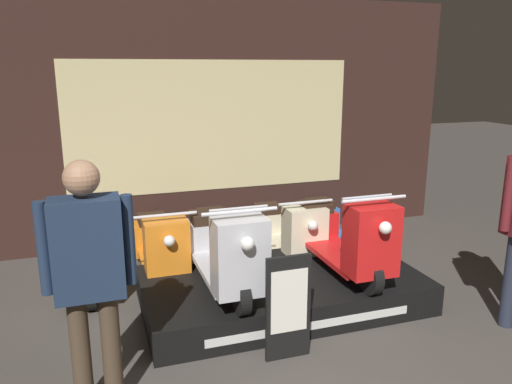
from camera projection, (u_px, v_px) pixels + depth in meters
The scene contains 11 objects.
shop_wall_back at pixel (213, 122), 6.58m from camera, with size 6.84×0.09×3.20m.
display_platform at pixel (282, 290), 4.97m from camera, with size 2.72×1.46×0.30m.
scooter_display_left at pixel (223, 250), 4.62m from camera, with size 0.63×1.66×0.90m.
scooter_display_right at pixel (341, 237), 4.99m from camera, with size 0.63×1.66×0.90m.
scooter_backrow_0 at pixel (89, 255), 5.33m from camera, with size 0.63×1.66×0.90m.
scooter_backrow_1 at pixel (160, 247), 5.57m from camera, with size 0.63×1.66×0.90m.
scooter_backrow_2 at pixel (225, 240), 5.80m from camera, with size 0.63×1.66×0.90m.
scooter_backrow_3 at pixel (286, 233), 6.03m from camera, with size 0.63×1.66×0.90m.
scooter_backrow_4 at pixel (341, 227), 6.26m from camera, with size 0.63×1.66×0.90m.
person_left_browsing at pixel (89, 267), 3.24m from camera, with size 0.60×0.25×1.75m.
price_sign_board at pixel (288, 307), 3.97m from camera, with size 0.38×0.04×0.88m.
Camera 1 is at (-1.55, -2.71, 2.30)m, focal length 35.00 mm.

